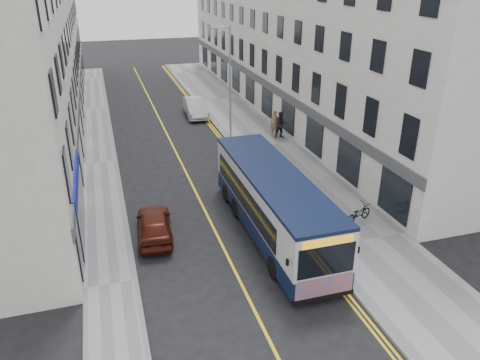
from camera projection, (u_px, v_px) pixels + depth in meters
ground at (224, 250)px, 20.79m from camera, size 140.00×140.00×0.00m
pavement_east at (266, 146)px, 32.88m from camera, size 4.50×64.00×0.12m
pavement_west at (100, 163)px, 29.91m from camera, size 2.00×64.00×0.12m
kerb_east at (235, 149)px, 32.28m from camera, size 0.18×64.00×0.13m
kerb_west at (116, 161)px, 30.17m from camera, size 0.18×64.00×0.13m
road_centre_line at (178, 156)px, 31.25m from camera, size 0.12×64.00×0.01m
road_dbl_yellow_inner at (229, 150)px, 32.19m from camera, size 0.10×64.00×0.01m
road_dbl_yellow_outer at (232, 150)px, 32.24m from camera, size 0.10×64.00×0.01m
terrace_east at (290, 32)px, 39.45m from camera, size 6.00×46.00×13.00m
terrace_west at (29, 43)px, 34.03m from camera, size 6.00×46.00×13.00m
streetlamp at (229, 80)px, 32.29m from camera, size 1.32×0.18×8.00m
city_bus at (273, 202)px, 21.33m from camera, size 2.51×10.76×3.13m
bicycle at (358, 213)px, 22.70m from camera, size 1.83×1.20×0.91m
pedestrian_near at (275, 123)px, 34.27m from camera, size 0.81×0.68×1.89m
pedestrian_far at (281, 125)px, 33.81m from camera, size 0.95×0.74×1.95m
car_white at (196, 107)px, 39.35m from camera, size 1.84×4.65×1.51m
car_maroon at (154, 224)px, 21.54m from camera, size 1.91×4.03×1.33m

